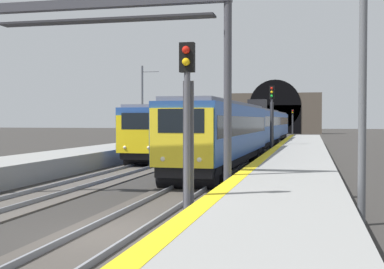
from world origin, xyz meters
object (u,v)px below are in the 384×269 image
Objects in this scene: train_adjacent_platform at (226,126)px; catenary_mast_near at (142,107)px; railway_signal_mid at (272,114)px; train_main_approaching at (257,127)px; railway_signal_far at (293,121)px; catenary_mast_far at (361,76)px; railway_signal_near at (187,122)px; overhead_signal_gantry at (103,46)px.

catenary_mast_near reaches higher than train_adjacent_platform.
railway_signal_mid is (-20.26, -7.03, 1.15)m from train_adjacent_platform.
train_main_approaching is 12.13× the size of railway_signal_far.
train_adjacent_platform is 7.92× the size of catenary_mast_far.
railway_signal_mid is (28.49, -0.00, 0.49)m from railway_signal_near.
railway_signal_near is at bearing 0.00° from railway_signal_mid.
train_adjacent_platform is 49.26m from railway_signal_near.
overhead_signal_gantry is (-30.09, 2.59, 3.40)m from train_main_approaching.
catenary_mast_near is at bearing 27.60° from catenary_mast_far.
railway_signal_far is 39.95m from catenary_mast_near.
railway_signal_far is (38.63, -1.85, 0.48)m from train_main_approaching.
overhead_signal_gantry is 9.44m from catenary_mast_far.
railway_signal_far is (25.12, -7.03, 0.51)m from train_adjacent_platform.
train_main_approaching is 35.30m from railway_signal_near.
railway_signal_near is at bearing 9.00° from train_adjacent_platform.
overhead_signal_gantry is (-23.34, 4.44, 2.28)m from railway_signal_mid.
catenary_mast_far reaches higher than railway_signal_mid.
train_adjacent_platform is 13.84× the size of railway_signal_far.
railway_signal_near is at bearing -139.25° from overhead_signal_gantry.
overhead_signal_gantry is 1.18× the size of catenary_mast_far.
train_adjacent_platform is 7.73× the size of catenary_mast_near.
catenary_mast_near is at bearing -159.82° from railway_signal_near.
railway_signal_near is 73.87m from railway_signal_far.
train_adjacent_platform is at bearing 3.40° from overhead_signal_gantry.
train_main_approaching is at bearing -164.68° from railway_signal_mid.
train_main_approaching is 11.68m from catenary_mast_near.
train_main_approaching is 6.94× the size of catenary_mast_far.
train_main_approaching is 9.98× the size of railway_signal_mid.
railway_signal_near is at bearing 117.28° from catenary_mast_far.
catenary_mast_near is (7.74, 13.32, 0.86)m from railway_signal_mid.
railway_signal_near is 38.63m from catenary_mast_near.
train_main_approaching reaches higher than railway_signal_far.
railway_signal_far is 71.74m from catenary_mast_far.
train_adjacent_platform is at bearing -15.63° from railway_signal_far.
railway_signal_mid is at bearing -180.00° from railway_signal_near.
railway_signal_mid is at bearing 9.59° from catenary_mast_far.
catenary_mast_far is at bearing 11.92° from train_main_approaching.
railway_signal_far is 0.56× the size of catenary_mast_near.
railway_signal_mid is (-6.75, -1.85, 1.12)m from train_main_approaching.
railway_signal_near is 0.61× the size of catenary_mast_far.
railway_signal_near is 7.34m from overhead_signal_gantry.
catenary_mast_far is at bearing 117.28° from railway_signal_near.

